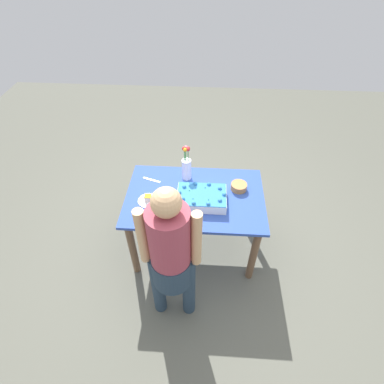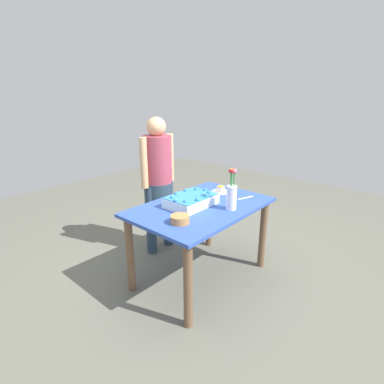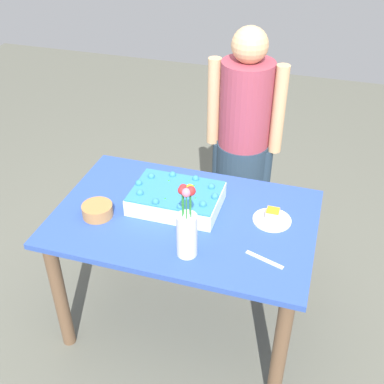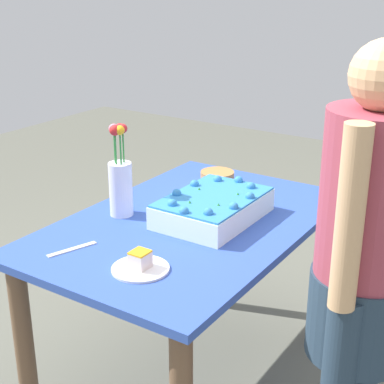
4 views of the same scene
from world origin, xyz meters
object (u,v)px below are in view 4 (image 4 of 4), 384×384
object	(u,v)px
flower_vase	(120,181)
fruit_bowl	(217,178)
cake_knife	(72,249)
sheet_cake	(213,207)
person_standing	(365,257)
serving_plate_with_slice	(140,265)

from	to	relation	value
flower_vase	fruit_bowl	distance (m)	0.53
cake_knife	flower_vase	bearing A→B (deg)	-151.30
cake_knife	sheet_cake	bearing A→B (deg)	170.76
cake_knife	flower_vase	world-z (taller)	flower_vase
fruit_bowl	person_standing	bearing A→B (deg)	56.90
sheet_cake	person_standing	world-z (taller)	person_standing
sheet_cake	flower_vase	bearing A→B (deg)	-63.87
flower_vase	fruit_bowl	size ratio (longest dim) A/B	2.43
sheet_cake	serving_plate_with_slice	xyz separation A→B (m)	(0.48, 0.02, -0.03)
serving_plate_with_slice	fruit_bowl	bearing A→B (deg)	-165.75
fruit_bowl	flower_vase	bearing A→B (deg)	-15.07
serving_plate_with_slice	fruit_bowl	distance (m)	0.86
flower_vase	person_standing	bearing A→B (deg)	87.42
flower_vase	person_standing	distance (m)	0.98
serving_plate_with_slice	cake_knife	distance (m)	0.29
sheet_cake	cake_knife	world-z (taller)	sheet_cake
flower_vase	fruit_bowl	bearing A→B (deg)	164.93
flower_vase	person_standing	xyz separation A→B (m)	(0.04, 0.98, -0.04)
flower_vase	cake_knife	bearing A→B (deg)	9.92
sheet_cake	person_standing	xyz separation A→B (m)	(0.20, 0.65, 0.05)
serving_plate_with_slice	flower_vase	world-z (taller)	flower_vase
serving_plate_with_slice	flower_vase	bearing A→B (deg)	-133.13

